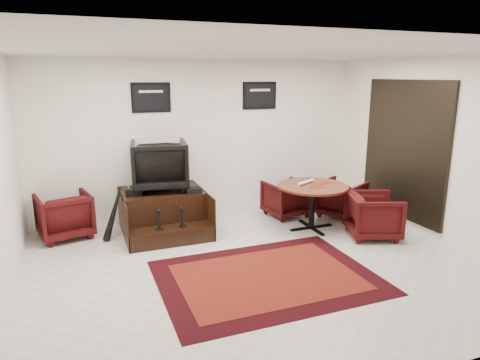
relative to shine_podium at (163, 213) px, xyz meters
name	(u,v)px	position (x,y,z in m)	size (l,w,h in m)	color
ground	(257,266)	(0.90, -1.82, -0.31)	(6.00, 6.00, 0.00)	beige
room_shell	(283,132)	(1.31, -1.70, 1.47)	(6.02, 5.02, 2.81)	white
area_rug	(267,277)	(0.89, -2.17, -0.31)	(2.72, 2.04, 0.01)	black
shine_podium	(163,213)	(0.00, 0.00, 0.00)	(1.32, 1.36, 0.68)	black
shine_chair	(159,162)	(0.00, 0.14, 0.82)	(0.88, 0.82, 0.90)	black
shoes_pair	(133,191)	(-0.47, -0.03, 0.42)	(0.25, 0.31, 0.11)	black
polish_kit	(194,190)	(0.45, -0.29, 0.41)	(0.24, 0.17, 0.08)	black
umbrella_black	(113,213)	(-0.80, -0.14, 0.13)	(0.33, 0.12, 0.89)	black
umbrella_hooked	(113,212)	(-0.79, -0.05, 0.11)	(0.32, 0.12, 0.85)	black
armchair_side	(64,213)	(-1.51, 0.28, 0.08)	(0.77, 0.72, 0.79)	black
meeting_table	(313,190)	(2.34, -0.79, 0.35)	(1.15, 1.15, 0.75)	#3F1409
table_chair_back	(286,197)	(2.25, -0.03, 0.05)	(0.70, 0.66, 0.72)	black
table_chair_window	(342,197)	(3.18, -0.43, 0.06)	(0.72, 0.68, 0.74)	black
table_chair_corner	(374,213)	(3.06, -1.47, 0.07)	(0.75, 0.70, 0.77)	black
paper_roll	(306,182)	(2.28, -0.66, 0.46)	(0.05, 0.05, 0.42)	white
table_clutter	(319,184)	(2.45, -0.80, 0.45)	(0.57, 0.38, 0.01)	#E9560C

